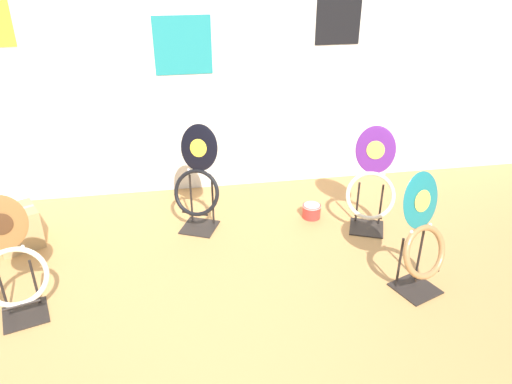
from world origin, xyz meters
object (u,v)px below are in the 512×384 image
paint_can (311,210)px  storage_box (17,228)px  toilet_seat_display_purple_note (371,187)px  toilet_seat_display_jazz_black (198,180)px  toilet_seat_display_woodgrain (12,267)px  toilet_seat_display_teal_sax (422,239)px

paint_can → storage_box: storage_box is taller
toilet_seat_display_purple_note → paint_can: 0.59m
paint_can → storage_box: (-2.44, -0.03, 0.09)m
toilet_seat_display_jazz_black → storage_box: toilet_seat_display_jazz_black is taller
toilet_seat_display_woodgrain → toilet_seat_display_purple_note: toilet_seat_display_woodgrain is taller
toilet_seat_display_woodgrain → toilet_seat_display_jazz_black: 1.54m
toilet_seat_display_jazz_black → toilet_seat_display_purple_note: bearing=-10.4°
storage_box → paint_can: bearing=0.8°
toilet_seat_display_jazz_black → paint_can: bearing=-0.5°
toilet_seat_display_jazz_black → toilet_seat_display_purple_note: toilet_seat_display_jazz_black is taller
toilet_seat_display_jazz_black → toilet_seat_display_woodgrain: bearing=-142.6°
toilet_seat_display_woodgrain → toilet_seat_display_jazz_black: bearing=37.4°
toilet_seat_display_teal_sax → storage_box: bearing=160.1°
toilet_seat_display_jazz_black → paint_can: (0.98, -0.01, -0.38)m
toilet_seat_display_purple_note → toilet_seat_display_teal_sax: toilet_seat_display_purple_note is taller
toilet_seat_display_woodgrain → toilet_seat_display_purple_note: (2.63, 0.68, 0.00)m
toilet_seat_display_jazz_black → toilet_seat_display_teal_sax: bearing=-37.2°
toilet_seat_display_jazz_black → toilet_seat_display_teal_sax: 1.81m
toilet_seat_display_woodgrain → toilet_seat_display_teal_sax: (2.67, -0.16, 0.02)m
toilet_seat_display_jazz_black → storage_box: size_ratio=2.13×
paint_can → toilet_seat_display_woodgrain: bearing=-157.2°
paint_can → toilet_seat_display_teal_sax: bearing=-67.1°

